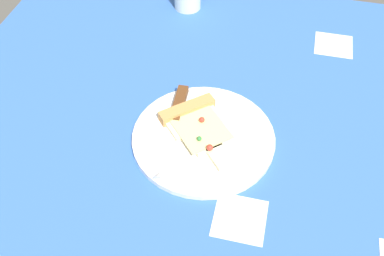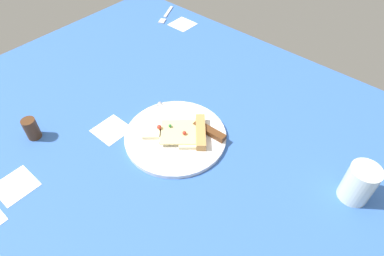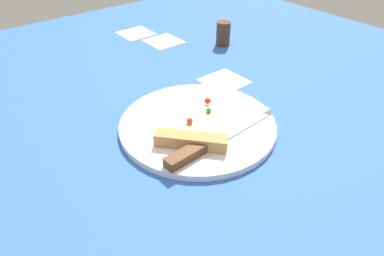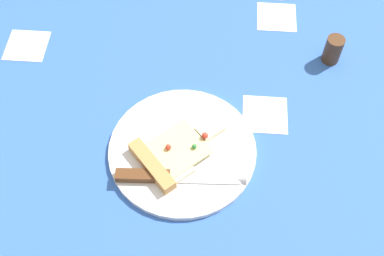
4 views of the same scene
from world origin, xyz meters
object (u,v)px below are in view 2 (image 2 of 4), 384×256
at_px(pizza_slice, 185,133).
at_px(fork, 166,15).
at_px(knife, 196,124).
at_px(pepper_shaker, 31,129).
at_px(plate, 176,136).
at_px(drinking_glass, 359,183).

bearing_deg(pizza_slice, fork, 7.03).
height_order(pizza_slice, fork, pizza_slice).
height_order(knife, pepper_shaker, pepper_shaker).
height_order(plate, knife, knife).
relative_size(drinking_glass, fork, 0.70).
height_order(pizza_slice, drinking_glass, drinking_glass).
distance_m(drinking_glass, pepper_shaker, 0.85).
bearing_deg(drinking_glass, pizza_slice, -163.88).
height_order(pizza_slice, knife, pizza_slice).
height_order(knife, fork, knife).
distance_m(pizza_slice, drinking_glass, 0.45).
height_order(plate, drinking_glass, drinking_glass).
bearing_deg(knife, pizza_slice, 174.95).
bearing_deg(knife, fork, 48.92).
bearing_deg(pepper_shaker, plate, 40.43).
distance_m(drinking_glass, fork, 1.03).
height_order(plate, pepper_shaker, pepper_shaker).
bearing_deg(pizza_slice, drinking_glass, -115.39).
bearing_deg(plate, pepper_shaker, -139.57).
distance_m(plate, pizza_slice, 0.03).
bearing_deg(plate, drinking_glass, 17.49).
distance_m(pizza_slice, knife, 0.05).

